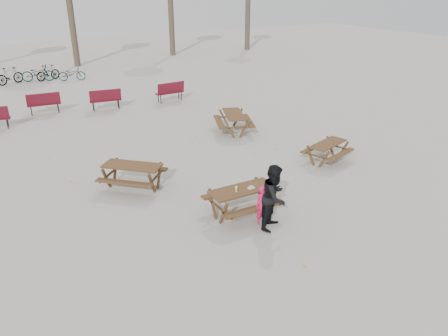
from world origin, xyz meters
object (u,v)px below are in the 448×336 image
main_picnic_table (242,195)px  picnic_table_north (133,176)px  food_tray (251,188)px  adult (275,197)px  soda_bottle (236,189)px  picnic_table_east (327,152)px  child (263,205)px  picnic_table_far (234,123)px

main_picnic_table → picnic_table_north: bearing=123.8°
food_tray → picnic_table_north: (-2.26, 3.15, -0.41)m
adult → soda_bottle: bearing=91.1°
picnic_table_east → picnic_table_north: bearing=151.4°
main_picnic_table → picnic_table_east: 4.91m
picnic_table_north → main_picnic_table: bearing=-12.9°
main_picnic_table → soda_bottle: (-0.24, -0.07, 0.26)m
main_picnic_table → food_tray: (0.21, -0.10, 0.21)m
child → picnic_table_far: (3.18, 6.79, -0.14)m
soda_bottle → child: 0.81m
food_tray → picnic_table_east: bearing=22.7°
adult → picnic_table_east: size_ratio=1.11×
child → picnic_table_north: size_ratio=0.61×
main_picnic_table → picnic_table_east: size_ratio=1.15×
adult → picnic_table_north: adult is taller
soda_bottle → picnic_table_north: size_ratio=0.10×
main_picnic_table → soda_bottle: 0.36m
picnic_table_north → food_tray: bearing=-11.1°
food_tray → soda_bottle: 0.46m
main_picnic_table → child: bearing=-74.5°
child → picnic_table_far: size_ratio=0.59×
food_tray → soda_bottle: bearing=176.9°
main_picnic_table → picnic_table_north: main_picnic_table is taller
main_picnic_table → picnic_table_east: (4.59, 1.73, -0.25)m
adult → picnic_table_east: bearing=-0.6°
child → picnic_table_north: bearing=133.0°
food_tray → adult: (0.15, -0.86, 0.08)m
main_picnic_table → child: child is taller
food_tray → picnic_table_north: bearing=125.6°
main_picnic_table → food_tray: 0.31m
food_tray → adult: size_ratio=0.10×
adult → picnic_table_far: size_ratio=0.94×
adult → picnic_table_north: size_ratio=0.98×
food_tray → picnic_table_north: food_tray is taller
picnic_table_east → picnic_table_far: (-1.22, 4.36, 0.06)m
adult → picnic_table_far: 7.68m
food_tray → adult: 0.88m
child → main_picnic_table: bearing=117.6°
soda_bottle → child: (0.43, -0.62, -0.31)m
soda_bottle → picnic_table_east: size_ratio=0.11×
soda_bottle → adult: bearing=-55.9°
soda_bottle → picnic_table_east: (4.83, 1.81, -0.51)m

